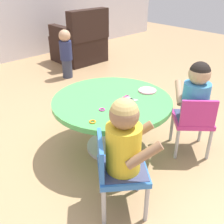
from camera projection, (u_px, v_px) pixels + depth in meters
ground_plane at (112, 147)px, 2.38m from camera, size 10.00×10.00×0.00m
craft_table at (112, 110)px, 2.20m from camera, size 0.96×0.96×0.47m
child_chair_left at (117, 170)px, 1.65m from camera, size 0.42×0.42×0.54m
seated_child_left at (125, 139)px, 1.54m from camera, size 0.44×0.42×0.51m
child_chair_right at (193, 121)px, 2.18m from camera, size 0.42×0.42×0.54m
seated_child_right at (196, 93)px, 2.11m from camera, size 0.43×0.43×0.51m
armchair_dark at (80, 43)px, 4.40m from camera, size 0.73×0.73×0.85m
toddler_standing at (66, 53)px, 3.72m from camera, size 0.17×0.17×0.67m
rolling_pin at (123, 115)px, 1.86m from camera, size 0.18×0.18×0.05m
craft_scissors at (128, 98)px, 2.16m from camera, size 0.08×0.14×0.01m
playdough_blob_0 at (147, 91)px, 2.28m from camera, size 0.15×0.15×0.01m
cookie_cutter_0 at (92, 122)px, 1.83m from camera, size 0.05×0.05×0.01m
cookie_cutter_1 at (102, 110)px, 1.98m from camera, size 0.05×0.05×0.01m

